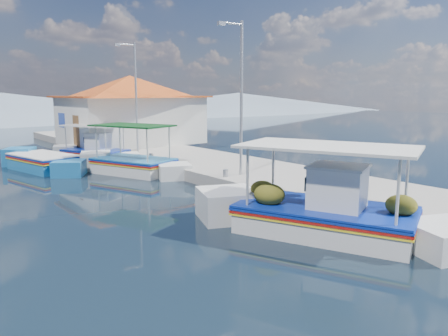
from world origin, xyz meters
TOP-DOWN VIEW (x-y plane):
  - ground at (0.00, 0.00)m, footprint 160.00×160.00m
  - quay at (5.90, 6.00)m, footprint 5.00×44.00m
  - bollards at (3.80, 5.25)m, footprint 0.20×17.20m
  - main_caique at (2.50, -3.90)m, footprint 4.39×7.49m
  - caique_green_canopy at (2.53, 7.44)m, footprint 3.64×6.39m
  - caique_blue_hull at (-0.58, 11.08)m, footprint 2.89×6.51m
  - caique_far at (2.62, 12.32)m, footprint 3.56×5.80m
  - harbor_building at (6.20, 15.00)m, footprint 10.49×10.49m
  - lamp_post_near at (4.51, 2.00)m, footprint 1.21×0.14m
  - lamp_post_far at (4.51, 11.00)m, footprint 1.21×0.14m
  - mountain_ridge at (6.54, 56.00)m, footprint 171.40×96.00m

SIDE VIEW (x-z plane):
  - ground at x=0.00m, z-range 0.00..0.00m
  - quay at x=5.90m, z-range 0.00..0.50m
  - caique_blue_hull at x=-0.58m, z-range -0.27..0.91m
  - caique_green_canopy at x=2.53m, z-range -0.90..1.67m
  - caique_far at x=2.62m, z-range -0.70..1.53m
  - main_caique at x=2.50m, z-range -0.82..1.85m
  - bollards at x=3.80m, z-range 0.50..0.80m
  - mountain_ridge at x=6.54m, z-range -0.71..4.79m
  - harbor_building at x=6.20m, z-range 0.58..4.98m
  - lamp_post_near at x=4.51m, z-range 0.85..6.85m
  - lamp_post_far at x=4.51m, z-range 0.85..6.85m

